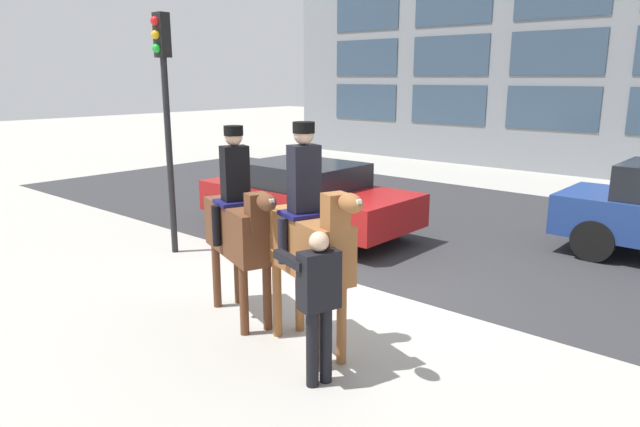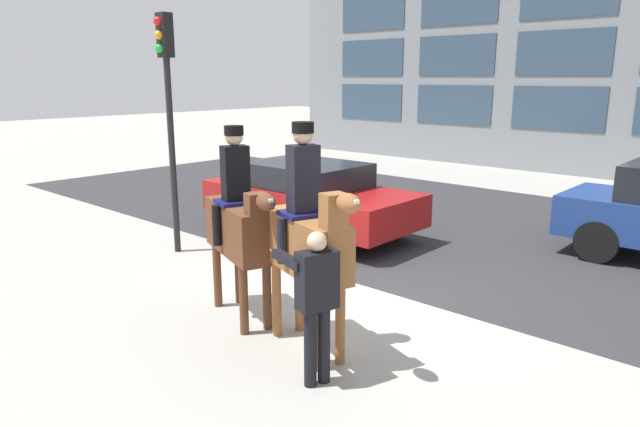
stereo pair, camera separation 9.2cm
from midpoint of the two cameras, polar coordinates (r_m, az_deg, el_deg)
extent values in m
plane|color=#9E9B93|center=(8.30, 3.28, -8.33)|extent=(80.00, 80.00, 0.00)
cube|color=#2D2D30|center=(12.20, 17.37, -1.77)|extent=(25.38, 8.50, 0.01)
cube|color=#33475B|center=(23.57, 5.20, 11.06)|extent=(2.98, 0.02, 1.38)
cube|color=#33475B|center=(21.55, 13.28, 10.54)|extent=(2.98, 0.02, 1.38)
cube|color=#33475B|center=(20.03, 22.77, 9.68)|extent=(2.98, 0.02, 1.38)
cube|color=#33475B|center=(23.56, 5.29, 15.25)|extent=(2.98, 0.02, 1.38)
cube|color=#33475B|center=(21.54, 13.54, 15.12)|extent=(2.98, 0.02, 1.38)
cube|color=#33475B|center=(20.02, 23.23, 14.59)|extent=(2.98, 0.02, 1.38)
cube|color=#33475B|center=(23.68, 5.38, 19.42)|extent=(2.98, 0.02, 1.38)
cube|color=#33475B|center=(21.67, 13.80, 19.68)|extent=(2.98, 0.02, 1.38)
cube|color=#59331E|center=(7.31, -7.74, -1.54)|extent=(1.46, 0.89, 0.64)
cylinder|color=#59331E|center=(7.16, -4.95, -8.20)|extent=(0.11, 0.11, 0.88)
cylinder|color=#59331E|center=(7.06, -7.27, -8.60)|extent=(0.11, 0.11, 0.88)
cylinder|color=#59331E|center=(8.03, -7.81, -5.83)|extent=(0.11, 0.11, 0.88)
cylinder|color=#59331E|center=(7.94, -9.90, -6.15)|extent=(0.11, 0.11, 0.88)
cube|color=#59331E|center=(6.68, -5.97, 0.04)|extent=(0.27, 0.30, 0.48)
cube|color=#382314|center=(6.78, -6.36, 0.41)|extent=(0.06, 0.09, 0.43)
ellipsoid|color=#59331E|center=(6.38, -5.03, 1.17)|extent=(0.38, 0.30, 0.20)
cube|color=silver|center=(6.29, -4.68, 1.18)|extent=(0.13, 0.09, 0.08)
cylinder|color=#382314|center=(8.01, -9.58, -1.08)|extent=(0.09, 0.09, 0.55)
cube|color=#14144C|center=(7.30, -8.02, 1.17)|extent=(0.55, 0.59, 0.05)
cube|color=black|center=(7.23, -8.11, 4.05)|extent=(0.32, 0.38, 0.68)
sphere|color=#D1A889|center=(7.17, -8.23, 7.60)|extent=(0.22, 0.22, 0.22)
cylinder|color=black|center=(7.16, -8.25, 8.21)|extent=(0.24, 0.24, 0.12)
cylinder|color=black|center=(7.45, -6.00, -0.69)|extent=(0.11, 0.11, 0.51)
cylinder|color=black|center=(7.27, -9.94, -1.18)|extent=(0.11, 0.11, 0.51)
cube|color=brown|center=(6.36, -0.95, -3.10)|extent=(1.42, 0.86, 0.64)
cylinder|color=brown|center=(6.32, 2.46, -10.91)|extent=(0.11, 0.11, 0.94)
cylinder|color=brown|center=(6.18, -0.03, -11.49)|extent=(0.11, 0.11, 0.94)
cylinder|color=brown|center=(7.10, -1.70, -8.09)|extent=(0.11, 0.11, 0.94)
cylinder|color=brown|center=(6.97, -3.97, -8.52)|extent=(0.11, 0.11, 0.94)
cube|color=brown|center=(5.76, 1.83, -0.84)|extent=(0.27, 0.29, 0.59)
cube|color=black|center=(5.86, 1.23, -0.40)|extent=(0.06, 0.09, 0.53)
ellipsoid|color=brown|center=(5.47, 3.35, 1.03)|extent=(0.37, 0.29, 0.19)
cube|color=silver|center=(5.39, 3.90, 1.05)|extent=(0.13, 0.09, 0.08)
cylinder|color=black|center=(7.01, -3.72, -2.48)|extent=(0.09, 0.09, 0.55)
cube|color=#14144C|center=(6.33, -1.25, 0.01)|extent=(0.54, 0.59, 0.05)
cube|color=black|center=(6.25, -1.27, 3.54)|extent=(0.31, 0.37, 0.73)
sphere|color=#D1A889|center=(6.19, -1.29, 7.89)|extent=(0.22, 0.22, 0.22)
cylinder|color=black|center=(6.18, -1.30, 8.60)|extent=(0.24, 0.24, 0.12)
cylinder|color=black|center=(6.53, 0.85, -2.08)|extent=(0.11, 0.11, 0.51)
cylinder|color=black|center=(6.29, -3.42, -2.72)|extent=(0.11, 0.11, 0.51)
cylinder|color=black|center=(5.91, -0.52, -13.32)|extent=(0.13, 0.13, 0.83)
cylinder|color=black|center=(5.98, 0.84, -12.97)|extent=(0.13, 0.13, 0.83)
cube|color=black|center=(5.66, 0.17, -6.68)|extent=(0.33, 0.45, 0.59)
sphere|color=#D1A889|center=(5.54, 0.17, -2.81)|extent=(0.20, 0.20, 0.20)
cube|color=black|center=(5.75, -2.79, -4.65)|extent=(0.55, 0.25, 0.09)
cone|color=orange|center=(6.04, -4.33, -3.76)|extent=(0.18, 0.10, 0.04)
cube|color=maroon|center=(11.40, -0.76, 1.17)|extent=(4.42, 1.96, 0.62)
cube|color=black|center=(11.37, -1.18, 3.94)|extent=(2.21, 1.73, 0.47)
cylinder|color=black|center=(9.94, 1.55, -2.54)|extent=(0.68, 0.24, 0.68)
cylinder|color=black|center=(11.33, 7.46, -0.64)|extent=(0.68, 0.24, 0.68)
cylinder|color=black|center=(11.84, -8.61, -0.07)|extent=(0.68, 0.24, 0.68)
cylinder|color=black|center=(13.03, -2.51, 1.31)|extent=(0.68, 0.24, 0.68)
cylinder|color=black|center=(10.79, 26.17, -2.54)|extent=(0.72, 0.21, 0.72)
cylinder|color=black|center=(12.31, 28.26, -0.93)|extent=(0.72, 0.21, 0.72)
cylinder|color=black|center=(10.33, -14.30, 5.38)|extent=(0.11, 0.11, 3.40)
cube|color=black|center=(10.26, -14.99, 16.84)|extent=(0.24, 0.19, 0.72)
sphere|color=red|center=(10.21, -15.65, 18.04)|extent=(0.15, 0.15, 0.15)
sphere|color=orange|center=(10.19, -15.57, 16.83)|extent=(0.15, 0.15, 0.15)
sphere|color=green|center=(10.18, -15.49, 15.62)|extent=(0.15, 0.15, 0.15)
camera|label=1|loc=(0.05, -89.63, 0.09)|focal=32.00mm
camera|label=2|loc=(0.05, 90.37, -0.09)|focal=32.00mm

